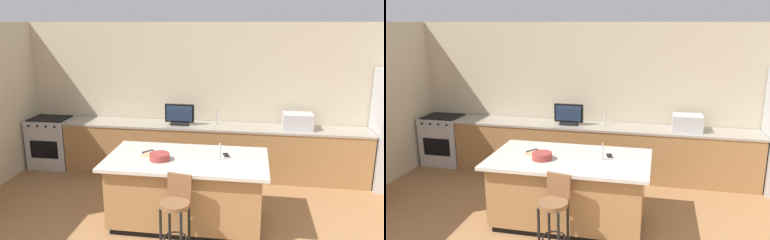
% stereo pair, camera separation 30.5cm
% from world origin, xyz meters
% --- Properties ---
extents(wall_back, '(7.48, 0.12, 2.63)m').
position_xyz_m(wall_back, '(0.00, 4.36, 1.32)').
color(wall_back, beige).
rests_on(wall_back, ground_plane).
extents(counter_back, '(5.23, 0.62, 0.90)m').
position_xyz_m(counter_back, '(-0.06, 3.98, 0.45)').
color(counter_back, '#9E7042').
rests_on(counter_back, ground_plane).
extents(kitchen_island, '(2.08, 1.15, 0.92)m').
position_xyz_m(kitchen_island, '(-0.21, 2.25, 0.47)').
color(kitchen_island, black).
rests_on(kitchen_island, ground_plane).
extents(range_oven, '(0.75, 0.63, 0.92)m').
position_xyz_m(range_oven, '(-3.06, 3.98, 0.46)').
color(range_oven, '#B7BABF').
rests_on(range_oven, ground_plane).
extents(microwave, '(0.48, 0.36, 0.26)m').
position_xyz_m(microwave, '(1.36, 3.98, 1.03)').
color(microwave, '#B7BABF').
rests_on(microwave, counter_back).
extents(tv_monitor, '(0.50, 0.16, 0.37)m').
position_xyz_m(tv_monitor, '(-0.62, 3.93, 1.07)').
color(tv_monitor, black).
rests_on(tv_monitor, counter_back).
extents(sink_faucet_back, '(0.02, 0.02, 0.24)m').
position_xyz_m(sink_faucet_back, '(0.00, 4.08, 1.02)').
color(sink_faucet_back, '#B2B2B7').
rests_on(sink_faucet_back, counter_back).
extents(sink_faucet_island, '(0.02, 0.02, 0.22)m').
position_xyz_m(sink_faucet_island, '(0.22, 2.25, 1.03)').
color(sink_faucet_island, '#B2B2B7').
rests_on(sink_faucet_island, kitchen_island).
extents(bar_stool_center, '(0.34, 0.36, 0.96)m').
position_xyz_m(bar_stool_center, '(-0.21, 1.49, 0.58)').
color(bar_stool_center, brown).
rests_on(bar_stool_center, ground_plane).
extents(fruit_bowl, '(0.26, 0.26, 0.09)m').
position_xyz_m(fruit_bowl, '(-0.54, 2.12, 0.97)').
color(fruit_bowl, '#993833').
rests_on(fruit_bowl, kitchen_island).
extents(cell_phone, '(0.11, 0.16, 0.01)m').
position_xyz_m(cell_phone, '(0.28, 2.42, 0.93)').
color(cell_phone, black).
rests_on(cell_phone, kitchen_island).
extents(tv_remote, '(0.14, 0.16, 0.02)m').
position_xyz_m(tv_remote, '(-0.77, 2.38, 0.93)').
color(tv_remote, black).
rests_on(tv_remote, kitchen_island).
extents(cutting_board, '(0.33, 0.26, 0.02)m').
position_xyz_m(cutting_board, '(-0.65, 2.28, 0.93)').
color(cutting_board, tan).
rests_on(cutting_board, kitchen_island).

